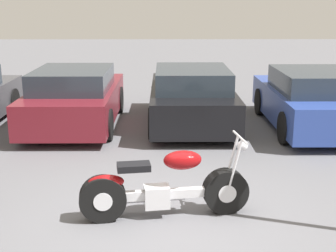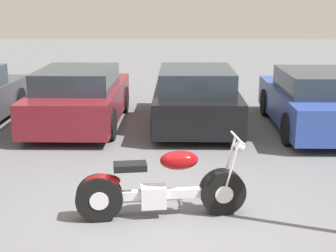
{
  "view_description": "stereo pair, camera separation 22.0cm",
  "coord_description": "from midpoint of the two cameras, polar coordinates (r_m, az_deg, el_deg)",
  "views": [
    {
      "loc": [
        -0.08,
        -5.75,
        2.88
      ],
      "look_at": [
        -0.02,
        1.74,
        0.85
      ],
      "focal_mm": 50.0,
      "sensor_mm": 36.0,
      "label": 1
    },
    {
      "loc": [
        0.14,
        -5.75,
        2.88
      ],
      "look_at": [
        -0.02,
        1.74,
        0.85
      ],
      "focal_mm": 50.0,
      "sensor_mm": 36.0,
      "label": 2
    }
  ],
  "objects": [
    {
      "name": "motorcycle",
      "position": [
        6.38,
        -0.04,
        -7.58
      ],
      "size": [
        2.32,
        0.73,
        1.1
      ],
      "color": "black",
      "rests_on": "ground_plane"
    },
    {
      "name": "ground_plane",
      "position": [
        6.43,
        0.86,
        -11.44
      ],
      "size": [
        60.0,
        60.0,
        0.0
      ],
      "primitive_type": "plane",
      "color": "slate"
    },
    {
      "name": "parked_car_blue",
      "position": [
        11.15,
        18.17,
        2.89
      ],
      "size": [
        1.96,
        4.14,
        1.37
      ],
      "color": "#2D479E",
      "rests_on": "ground_plane"
    },
    {
      "name": "parked_car_black",
      "position": [
        11.04,
        3.96,
        3.5
      ],
      "size": [
        1.96,
        4.14,
        1.37
      ],
      "color": "black",
      "rests_on": "ground_plane"
    },
    {
      "name": "parked_car_maroon",
      "position": [
        11.17,
        -10.13,
        3.44
      ],
      "size": [
        1.96,
        4.14,
        1.37
      ],
      "color": "maroon",
      "rests_on": "ground_plane"
    }
  ]
}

